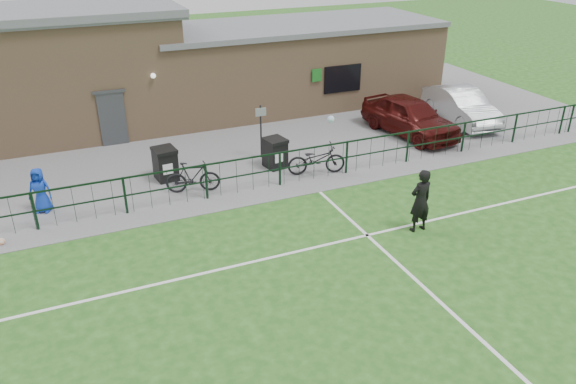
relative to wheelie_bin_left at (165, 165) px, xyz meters
name	(u,v)px	position (x,y,z in m)	size (l,w,h in m)	color
ground	(382,344)	(2.37, -9.98, -0.53)	(90.00, 90.00, 0.00)	#205118
paving_strip	(206,136)	(2.37, 3.52, -0.52)	(34.00, 13.00, 0.02)	slate
pitch_line_touch	(254,193)	(2.37, -2.18, -0.53)	(28.00, 0.10, 0.01)	white
pitch_line_mid	(303,250)	(2.37, -5.98, -0.53)	(28.00, 0.10, 0.01)	white
pitch_line_perp	(459,319)	(4.37, -9.98, -0.53)	(0.10, 16.00, 0.01)	white
perimeter_fence	(251,174)	(2.37, -1.98, 0.07)	(28.00, 0.10, 1.20)	black
wheelie_bin_left	(165,165)	(0.00, 0.00, 0.00)	(0.68, 0.77, 1.03)	black
wheelie_bin_right	(275,154)	(3.79, -0.52, -0.02)	(0.65, 0.74, 0.99)	black
sign_post	(261,132)	(3.66, 0.51, 0.49)	(0.06, 0.06, 2.00)	black
car_maroon	(410,116)	(10.09, 0.41, 0.26)	(1.84, 4.56, 1.55)	#400D0B
car_silver	(461,106)	(13.03, 0.86, 0.21)	(1.53, 4.38, 1.44)	#B6BABF
bicycle_d	(193,177)	(0.60, -1.35, 0.01)	(0.49, 1.74, 1.04)	black
bicycle_e	(316,159)	(4.88, -1.63, 0.02)	(0.70, 2.01, 1.06)	black
spectator_child	(40,190)	(-3.94, -0.86, 0.19)	(0.69, 0.45, 1.41)	#1237B0
goalkeeper_kick	(419,199)	(5.83, -6.22, 0.43)	(1.57, 3.77, 2.52)	black
ball_ground	(1,241)	(-5.08, -2.46, -0.43)	(0.20, 0.20, 0.20)	white
clubhouse	(164,68)	(1.49, 6.52, 1.69)	(24.25, 5.40, 4.96)	#A37F5B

